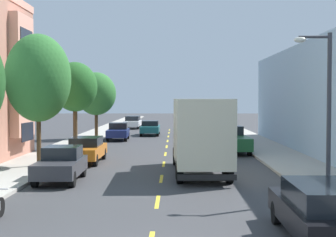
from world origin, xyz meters
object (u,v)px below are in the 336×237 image
(parked_wagon_white, at_px, (133,122))
(parked_sedan_orange, at_px, (86,149))
(parked_hatchback_charcoal, at_px, (61,164))
(street_lamp, at_px, (324,100))
(parked_wagon_black, at_px, (321,210))
(street_tree_third, at_px, (75,87))
(parked_suv_red, at_px, (220,131))
(parked_hatchback_navy, at_px, (118,131))
(parked_wagon_sky, at_px, (212,128))
(moving_teal_sedan, at_px, (150,128))
(delivery_box_truck, at_px, (200,132))
(street_tree_second, at_px, (38,78))
(parked_pickup_forest, at_px, (231,140))
(parked_sedan_champagne, at_px, (209,125))
(street_tree_farthest, at_px, (96,94))

(parked_wagon_white, bearing_deg, parked_sedan_orange, -89.91)
(parked_hatchback_charcoal, distance_m, parked_wagon_white, 38.47)
(street_lamp, height_order, parked_wagon_black, street_lamp)
(street_tree_third, bearing_deg, parked_hatchback_charcoal, -81.32)
(parked_wagon_white, bearing_deg, parked_hatchback_charcoal, -89.85)
(parked_suv_red, height_order, parked_sedan_orange, parked_suv_red)
(parked_hatchback_navy, height_order, parked_wagon_white, same)
(parked_hatchback_charcoal, xyz_separation_m, parked_wagon_sky, (8.56, 25.73, 0.05))
(parked_suv_red, distance_m, moving_teal_sedan, 10.48)
(parked_wagon_white, relative_size, parked_wagon_sky, 1.00)
(delivery_box_truck, xyz_separation_m, parked_hatchback_charcoal, (-6.17, -2.07, -1.25))
(street_tree_second, xyz_separation_m, parked_wagon_black, (10.71, -12.94, -3.86))
(parked_wagon_sky, relative_size, parked_suv_red, 0.98)
(parked_hatchback_charcoal, relative_size, parked_sedan_orange, 0.90)
(parked_wagon_white, bearing_deg, street_lamp, -76.17)
(street_tree_second, distance_m, delivery_box_truck, 8.82)
(street_tree_third, bearing_deg, parked_wagon_sky, 49.48)
(street_lamp, relative_size, parked_wagon_sky, 1.23)
(street_tree_second, relative_size, parked_pickup_forest, 1.27)
(street_tree_second, height_order, parked_sedan_orange, street_tree_second)
(parked_pickup_forest, height_order, parked_sedan_orange, parked_pickup_forest)
(parked_wagon_white, relative_size, parked_pickup_forest, 0.88)
(street_tree_second, relative_size, parked_wagon_sky, 1.44)
(parked_hatchback_navy, distance_m, parked_sedan_orange, 15.08)
(parked_wagon_white, relative_size, moving_teal_sedan, 1.05)
(parked_hatchback_navy, xyz_separation_m, parked_pickup_forest, (8.68, -9.74, 0.07))
(parked_hatchback_navy, height_order, parked_hatchback_charcoal, same)
(delivery_box_truck, relative_size, parked_hatchback_charcoal, 1.98)
(parked_hatchback_charcoal, distance_m, parked_sedan_champagne, 32.45)
(street_lamp, relative_size, parked_suv_red, 1.20)
(street_tree_third, distance_m, parked_hatchback_navy, 9.16)
(street_tree_second, bearing_deg, parked_wagon_black, -50.38)
(street_tree_farthest, distance_m, parked_wagon_white, 16.17)
(street_tree_second, bearing_deg, parked_hatchback_charcoal, -62.55)
(delivery_box_truck, relative_size, parked_sedan_orange, 1.77)
(street_tree_second, bearing_deg, parked_sedan_champagne, 68.78)
(parked_hatchback_charcoal, relative_size, parked_suv_red, 0.84)
(street_tree_third, relative_size, parked_hatchback_charcoal, 1.50)
(street_lamp, relative_size, parked_pickup_forest, 1.09)
(parked_wagon_sky, relative_size, parked_sedan_orange, 1.05)
(street_tree_second, xyz_separation_m, parked_hatchback_navy, (2.10, 17.54, -3.91))
(parked_hatchback_navy, xyz_separation_m, parked_sedan_champagne, (8.53, 9.84, -0.01))
(delivery_box_truck, bearing_deg, street_tree_farthest, 111.65)
(delivery_box_truck, relative_size, parked_wagon_black, 1.69)
(parked_wagon_white, height_order, moving_teal_sedan, parked_wagon_white)
(street_tree_second, height_order, parked_hatchback_navy, street_tree_second)
(street_tree_farthest, relative_size, parked_hatchback_navy, 1.44)
(parked_sedan_champagne, distance_m, moving_teal_sedan, 7.26)
(street_tree_farthest, bearing_deg, parked_pickup_forest, -45.64)
(parked_sedan_champagne, bearing_deg, moving_teal_sedan, -146.16)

